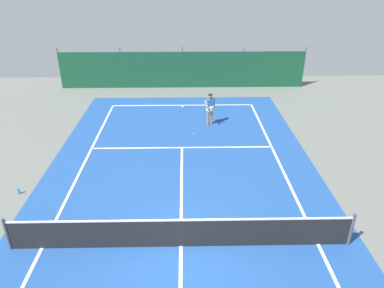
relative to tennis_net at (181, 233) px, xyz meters
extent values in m
plane|color=slate|center=(0.00, 0.00, -0.51)|extent=(36.00, 36.00, 0.00)
cube|color=#1E478C|center=(0.00, 0.00, -0.51)|extent=(11.02, 26.60, 0.01)
cube|color=white|center=(0.00, 11.90, -0.50)|extent=(8.22, 0.10, 0.01)
cube|color=white|center=(-4.11, 0.00, -0.50)|extent=(0.10, 23.80, 0.01)
cube|color=white|center=(4.11, 0.00, -0.50)|extent=(0.10, 23.80, 0.01)
cube|color=white|center=(0.00, 6.40, -0.50)|extent=(8.22, 0.10, 0.01)
cube|color=white|center=(0.00, 0.00, -0.50)|extent=(0.10, 12.80, 0.01)
cube|color=white|center=(0.00, 11.75, -0.50)|extent=(0.10, 0.30, 0.01)
cube|color=black|center=(0.00, 0.00, -0.04)|extent=(9.92, 0.03, 0.95)
cube|color=white|center=(0.00, 0.00, 0.46)|extent=(9.92, 0.04, 0.05)
cylinder|color=#47474C|center=(-5.01, 0.00, 0.04)|extent=(0.10, 0.10, 1.10)
cylinder|color=#47474C|center=(5.01, 0.00, 0.04)|extent=(0.10, 0.10, 1.10)
cube|color=#14472D|center=(0.00, 15.38, 0.69)|extent=(16.22, 0.06, 2.40)
cylinder|color=#595B60|center=(-8.11, 15.44, 0.84)|extent=(0.08, 0.08, 2.70)
cylinder|color=#595B60|center=(-4.05, 15.44, 0.84)|extent=(0.08, 0.08, 2.70)
cylinder|color=#595B60|center=(0.00, 15.44, 0.84)|extent=(0.08, 0.08, 2.70)
cylinder|color=#595B60|center=(4.05, 15.44, 0.84)|extent=(0.08, 0.08, 2.70)
cylinder|color=#595B60|center=(8.11, 15.44, 0.84)|extent=(0.08, 0.08, 2.70)
cube|color=#234C1E|center=(0.00, 15.98, 0.04)|extent=(14.60, 0.70, 1.10)
cylinder|color=#9E7051|center=(1.53, 9.11, -0.10)|extent=(0.12, 0.12, 0.82)
cylinder|color=#9E7051|center=(1.34, 9.04, -0.10)|extent=(0.12, 0.12, 0.82)
cylinder|color=white|center=(1.43, 9.07, 0.39)|extent=(0.40, 0.40, 0.22)
cube|color=#2D6BB7|center=(1.43, 9.07, 0.59)|extent=(0.41, 0.31, 0.56)
sphere|color=#9E7051|center=(1.43, 9.07, 1.02)|extent=(0.22, 0.22, 0.22)
cylinder|color=black|center=(1.43, 9.07, 1.11)|extent=(0.23, 0.23, 0.04)
cylinder|color=#9E7051|center=(1.65, 9.15, 0.62)|extent=(0.09, 0.09, 0.58)
cylinder|color=#9E7051|center=(1.26, 8.88, 0.62)|extent=(0.27, 0.52, 0.41)
cylinder|color=black|center=(1.32, 8.58, 0.51)|extent=(0.13, 0.27, 0.13)
torus|color=teal|center=(1.32, 8.58, 0.73)|extent=(0.33, 0.23, 0.29)
sphere|color=#CCDB33|center=(0.61, 7.85, -0.48)|extent=(0.07, 0.07, 0.07)
cube|color=maroon|center=(-1.02, 17.62, 0.21)|extent=(2.24, 4.37, 0.80)
cube|color=#2D333D|center=(-1.02, 17.62, 0.89)|extent=(1.72, 2.04, 0.56)
cylinder|color=black|center=(-1.77, 19.01, -0.19)|extent=(0.29, 0.66, 0.64)
cylinder|color=black|center=(0.02, 18.82, -0.19)|extent=(0.29, 0.66, 0.64)
cylinder|color=black|center=(-2.05, 16.42, -0.19)|extent=(0.29, 0.66, 0.64)
cylinder|color=black|center=(-0.26, 16.23, -0.19)|extent=(0.29, 0.66, 0.64)
cylinder|color=#338CD8|center=(-5.94, 2.85, -0.39)|extent=(0.08, 0.08, 0.24)
camera|label=1|loc=(0.16, -8.20, 7.02)|focal=33.65mm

